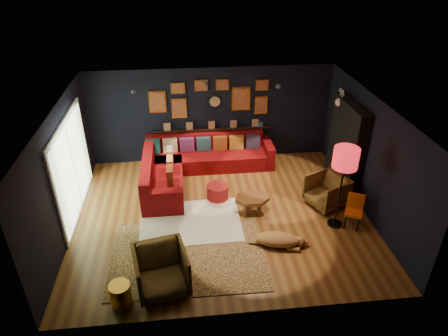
{
  "coord_description": "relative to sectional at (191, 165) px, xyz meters",
  "views": [
    {
      "loc": [
        -0.76,
        -7.27,
        5.45
      ],
      "look_at": [
        0.08,
        0.3,
        1.05
      ],
      "focal_mm": 32.0,
      "sensor_mm": 36.0,
      "label": 1
    }
  ],
  "objects": [
    {
      "name": "sliding_door",
      "position": [
        -2.6,
        -1.21,
        0.78
      ],
      "size": [
        0.06,
        2.8,
        2.2
      ],
      "color": "white",
      "rests_on": "ground"
    },
    {
      "name": "ledge",
      "position": [
        0.61,
        0.87,
        0.6
      ],
      "size": [
        3.2,
        0.12,
        0.04
      ],
      "primitive_type": "cube",
      "color": "black",
      "rests_on": "room_walls"
    },
    {
      "name": "fireplace",
      "position": [
        3.71,
        -0.91,
        0.7
      ],
      "size": [
        0.31,
        1.6,
        2.2
      ],
      "color": "black",
      "rests_on": "ground"
    },
    {
      "name": "sunburst_mirror",
      "position": [
        0.71,
        0.91,
        1.38
      ],
      "size": [
        0.47,
        0.16,
        0.47
      ],
      "color": "silver",
      "rests_on": "room_walls"
    },
    {
      "name": "pouf",
      "position": [
        0.58,
        -1.14,
        -0.12
      ],
      "size": [
        0.52,
        0.52,
        0.34
      ],
      "primitive_type": "cylinder",
      "color": "maroon",
      "rests_on": "shag_rug"
    },
    {
      "name": "armchair_left",
      "position": [
        -0.67,
        -3.86,
        0.13
      ],
      "size": [
        1.04,
        0.99,
        0.92
      ],
      "primitive_type": "imported",
      "rotation": [
        0.0,
        0.0,
        0.2
      ],
      "color": "#A77C32",
      "rests_on": "ground"
    },
    {
      "name": "orange_chair",
      "position": [
        3.39,
        -2.47,
        0.12
      ],
      "size": [
        0.48,
        0.48,
        0.76
      ],
      "rotation": [
        0.0,
        0.0,
        -0.47
      ],
      "color": "black",
      "rests_on": "ground"
    },
    {
      "name": "leopard_rug",
      "position": [
        -0.19,
        -3.07,
        -0.31
      ],
      "size": [
        3.06,
        2.21,
        0.02
      ],
      "primitive_type": "cube",
      "rotation": [
        0.0,
        0.0,
        -0.02
      ],
      "color": "tan",
      "rests_on": "ground"
    },
    {
      "name": "floor",
      "position": [
        0.61,
        -1.81,
        -0.32
      ],
      "size": [
        6.5,
        6.5,
        0.0
      ],
      "primitive_type": "plane",
      "color": "brown",
      "rests_on": "ground"
    },
    {
      "name": "armchair_right",
      "position": [
        3.06,
        -1.67,
        0.09
      ],
      "size": [
        1.0,
        1.03,
        0.82
      ],
      "primitive_type": "imported",
      "rotation": [
        0.0,
        0.0,
        -1.15
      ],
      "color": "#A77C32",
      "rests_on": "ground"
    },
    {
      "name": "deer_head",
      "position": [
        3.75,
        -0.41,
        1.73
      ],
      "size": [
        0.5,
        0.28,
        0.45
      ],
      "color": "white",
      "rests_on": "fireplace"
    },
    {
      "name": "shag_rug",
      "position": [
        -0.1,
        -2.01,
        -0.31
      ],
      "size": [
        2.21,
        1.62,
        0.03
      ],
      "primitive_type": "cube",
      "rotation": [
        0.0,
        0.0,
        0.01
      ],
      "color": "silver",
      "rests_on": "ground"
    },
    {
      "name": "floor_lamp",
      "position": [
        3.03,
        -2.42,
        1.27
      ],
      "size": [
        0.51,
        0.51,
        1.87
      ],
      "color": "black",
      "rests_on": "ground"
    },
    {
      "name": "gold_stool",
      "position": [
        -1.36,
        -4.16,
        -0.1
      ],
      "size": [
        0.36,
        0.36,
        0.45
      ],
      "primitive_type": "cylinder",
      "color": "gold",
      "rests_on": "ground"
    },
    {
      "name": "gallery_wall",
      "position": [
        0.6,
        0.91,
        1.48
      ],
      "size": [
        3.15,
        0.04,
        1.02
      ],
      "color": "gold",
      "rests_on": "room_walls"
    },
    {
      "name": "room_walls",
      "position": [
        0.61,
        -1.81,
        1.27
      ],
      "size": [
        6.5,
        6.5,
        6.5
      ],
      "color": "black",
      "rests_on": "ground"
    },
    {
      "name": "dog",
      "position": [
        1.61,
        -2.97,
        -0.11
      ],
      "size": [
        1.34,
        0.88,
        0.39
      ],
      "primitive_type": null,
      "rotation": [
        0.0,
        0.0,
        -0.24
      ],
      "color": "#9F723C",
      "rests_on": "leopard_rug"
    },
    {
      "name": "coffee_table",
      "position": [
        1.29,
        -1.8,
        0.03
      ],
      "size": [
        0.8,
        0.6,
        0.4
      ],
      "rotation": [
        0.0,
        0.0,
        -0.01
      ],
      "color": "#5A3114",
      "rests_on": "shag_rug"
    },
    {
      "name": "ceiling_spots",
      "position": [
        0.61,
        -1.01,
        2.24
      ],
      "size": [
        3.3,
        2.5,
        0.06
      ],
      "color": "black",
      "rests_on": "room_walls"
    },
    {
      "name": "sectional",
      "position": [
        0.0,
        0.0,
        0.0
      ],
      "size": [
        3.41,
        2.69,
        0.86
      ],
      "color": "maroon",
      "rests_on": "ground"
    }
  ]
}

